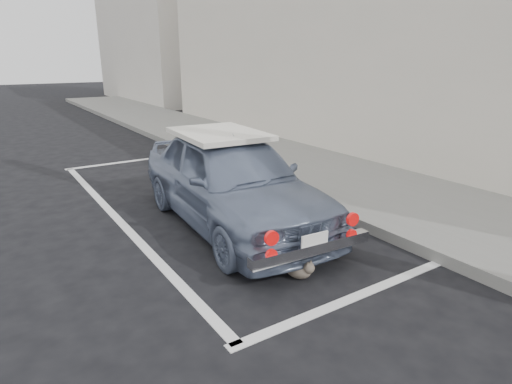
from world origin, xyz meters
The scene contains 9 objects.
ground centered at (0.00, 0.00, 0.00)m, with size 80.00×80.00×0.00m, color black.
sidewalk centered at (3.20, 2.00, 0.07)m, with size 2.80×40.00×0.15m, color slate.
shop_building centered at (6.33, 4.00, 3.49)m, with size 3.50×18.00×7.00m.
building_far centered at (6.35, 20.00, 4.00)m, with size 3.50×10.00×8.00m, color beige.
pline_rear centered at (0.50, -0.50, 0.00)m, with size 3.00×0.12×0.01m, color silver.
pline_front centered at (0.50, 6.50, 0.00)m, with size 3.00×0.12×0.01m, color silver.
pline_side centered at (-0.90, 3.00, 0.00)m, with size 0.12×7.00×0.01m, color silver.
retro_coupe centered at (0.44, 1.89, 0.67)m, with size 1.82×3.98×1.32m.
cat centered at (0.25, 0.12, 0.11)m, with size 0.29×0.45×0.24m.
Camera 1 is at (-2.42, -3.10, 2.31)m, focal length 30.00 mm.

